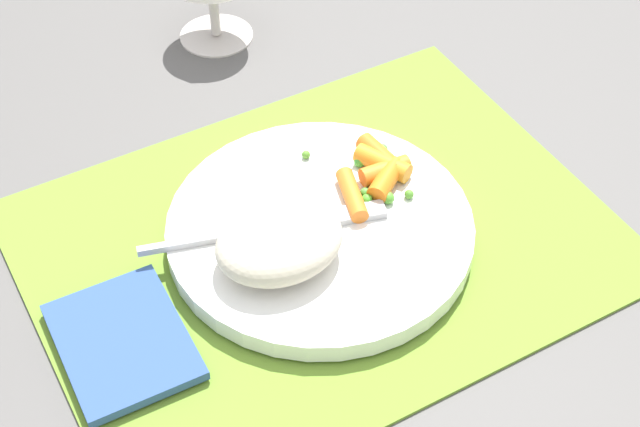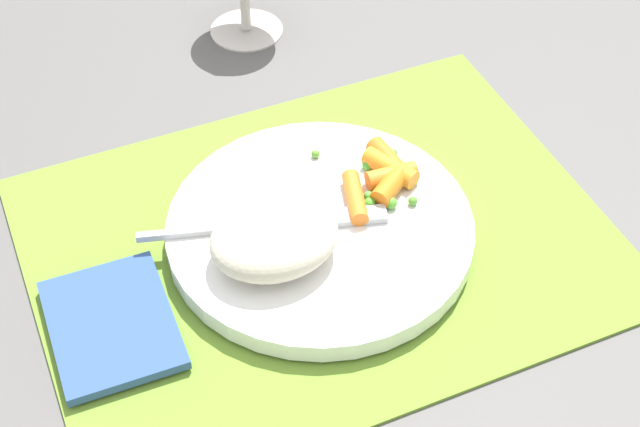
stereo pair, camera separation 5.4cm
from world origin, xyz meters
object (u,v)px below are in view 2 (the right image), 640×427
Objects in this scene: carrot_portion at (384,176)px; fork at (290,223)px; plate at (320,230)px; napkin at (112,324)px; rice_mound at (274,238)px.

carrot_portion reaches higher than fork.
plate is 0.17m from napkin.
napkin is at bearing -169.10° from fork.
rice_mound is 0.88× the size of napkin.
carrot_portion reaches higher than plate.
fork reaches higher than plate.
rice_mound reaches higher than carrot_portion.
plate is 2.46× the size of rice_mound.
fork is 1.70× the size of napkin.
napkin is (-0.13, -0.00, -0.03)m from rice_mound.
rice_mound reaches higher than plate.
napkin is (-0.24, -0.04, -0.02)m from carrot_portion.
carrot_portion is (0.06, 0.02, 0.02)m from plate.
plate reaches higher than napkin.
carrot_portion is at bearing 19.22° from rice_mound.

